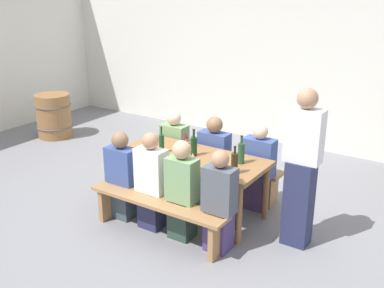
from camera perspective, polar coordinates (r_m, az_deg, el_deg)
ground_plane at (r=5.81m, az=0.00°, el=-8.40°), size 24.00×24.00×0.00m
back_wall at (r=8.04m, az=12.75°, el=11.03°), size 14.00×0.20×3.20m
tasting_table at (r=5.53m, az=0.00°, el=-2.29°), size 1.82×0.80×0.75m
bench_near at (r=5.14m, az=-4.35°, el=-8.00°), size 1.72×0.30×0.45m
bench_far at (r=6.20m, az=3.58°, el=-3.01°), size 1.72×0.30×0.45m
wine_bottle_0 at (r=5.46m, az=0.22°, el=-0.24°), size 0.08×0.08×0.33m
wine_bottle_1 at (r=4.97m, az=5.31°, el=-2.36°), size 0.08×0.08×0.32m
wine_bottle_2 at (r=5.25m, az=6.13°, el=-1.09°), size 0.08×0.08×0.34m
wine_bottle_3 at (r=5.57m, az=-3.80°, el=0.11°), size 0.06×0.06×0.33m
wine_glass_0 at (r=5.77m, az=-0.01°, el=0.66°), size 0.06×0.06×0.15m
wine_glass_1 at (r=5.40m, az=-5.01°, el=-0.54°), size 0.08×0.08×0.17m
wine_glass_2 at (r=5.13m, az=0.11°, el=-1.60°), size 0.08×0.08×0.17m
wine_glass_3 at (r=5.86m, az=-0.80°, el=0.99°), size 0.07×0.07×0.15m
seated_guest_near_0 at (r=5.55m, az=-8.69°, el=-4.13°), size 0.38×0.24×1.09m
seated_guest_near_1 at (r=5.26m, az=-5.04°, el=-4.90°), size 0.36×0.24×1.16m
seated_guest_near_2 at (r=5.03m, az=-1.24°, el=-6.00°), size 0.34×0.24×1.15m
seated_guest_near_3 at (r=4.81m, az=3.40°, el=-7.47°), size 0.34×0.24×1.13m
seated_guest_far_0 at (r=6.35m, az=-2.19°, el=-0.86°), size 0.37×0.24×1.08m
seated_guest_far_1 at (r=6.02m, az=2.76°, el=-1.89°), size 0.41×0.24×1.10m
seated_guest_far_2 at (r=5.75m, az=8.27°, el=-3.18°), size 0.39×0.24×1.11m
standing_host at (r=4.93m, az=13.43°, el=-3.29°), size 0.38×0.24×1.74m
wine_barrel at (r=8.81m, az=-16.80°, el=3.39°), size 0.66×0.66×0.80m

